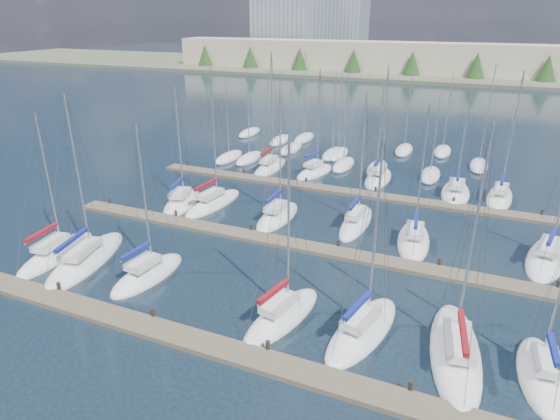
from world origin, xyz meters
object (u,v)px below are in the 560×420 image
at_px(sailboat_o, 315,172).
at_px(sailboat_d, 282,316).
at_px(sailboat_a, 56,254).
at_px(sailboat_l, 413,240).
at_px(sailboat_g, 541,374).
at_px(sailboat_n, 270,167).
at_px(sailboat_k, 356,222).
at_px(sailboat_f, 455,353).
at_px(sailboat_b, 86,260).
at_px(sailboat_m, 548,257).
at_px(sailboat_j, 278,216).
at_px(sailboat_q, 455,193).
at_px(sailboat_r, 499,198).
at_px(sailboat_i, 213,203).
at_px(sailboat_c, 148,274).
at_px(sailboat_e, 363,330).
at_px(sailboat_p, 378,178).
at_px(sailboat_h, 182,202).

bearing_deg(sailboat_o, sailboat_d, -61.92).
bearing_deg(sailboat_a, sailboat_o, 58.68).
bearing_deg(sailboat_l, sailboat_o, 127.68).
bearing_deg(sailboat_l, sailboat_g, -64.11).
distance_m(sailboat_d, sailboat_g, 14.83).
bearing_deg(sailboat_n, sailboat_k, -41.71).
xyz_separation_m(sailboat_d, sailboat_n, (-13.65, 28.29, 0.01)).
bearing_deg(sailboat_f, sailboat_n, 123.38).
xyz_separation_m(sailboat_g, sailboat_b, (-31.93, 0.16, -0.02)).
xyz_separation_m(sailboat_m, sailboat_a, (-36.42, -14.97, 0.01)).
bearing_deg(sailboat_j, sailboat_b, -126.39).
relative_size(sailboat_l, sailboat_n, 0.84).
bearing_deg(sailboat_k, sailboat_q, 56.54).
relative_size(sailboat_l, sailboat_r, 0.90).
xyz_separation_m(sailboat_m, sailboat_j, (-23.00, -1.04, 0.01)).
distance_m(sailboat_i, sailboat_c, 14.44).
relative_size(sailboat_l, sailboat_a, 1.02).
height_order(sailboat_l, sailboat_r, sailboat_r).
relative_size(sailboat_i, sailboat_j, 1.10).
relative_size(sailboat_e, sailboat_p, 0.96).
xyz_separation_m(sailboat_e, sailboat_n, (-18.73, 27.67, 0.01)).
bearing_deg(sailboat_g, sailboat_j, 143.85).
relative_size(sailboat_k, sailboat_b, 0.94).
xyz_separation_m(sailboat_r, sailboat_a, (-32.95, -27.68, -0.01)).
xyz_separation_m(sailboat_o, sailboat_c, (-3.32, -27.92, -0.01)).
height_order(sailboat_p, sailboat_q, sailboat_p).
bearing_deg(sailboat_a, sailboat_q, 35.77).
distance_m(sailboat_e, sailboat_q, 27.51).
bearing_deg(sailboat_d, sailboat_i, 144.65).
height_order(sailboat_r, sailboat_f, sailboat_f).
xyz_separation_m(sailboat_h, sailboat_n, (3.45, 14.32, 0.02)).
bearing_deg(sailboat_f, sailboat_k, 114.79).
height_order(sailboat_l, sailboat_d, sailboat_d).
bearing_deg(sailboat_c, sailboat_i, 105.64).
distance_m(sailboat_r, sailboat_j, 23.88).
relative_size(sailboat_a, sailboat_j, 0.94).
relative_size(sailboat_e, sailboat_l, 1.06).
bearing_deg(sailboat_e, sailboat_q, 94.65).
xyz_separation_m(sailboat_c, sailboat_a, (-8.86, -0.24, -0.00)).
height_order(sailboat_m, sailboat_b, sailboat_b).
xyz_separation_m(sailboat_g, sailboat_q, (-6.31, 27.30, -0.02)).
xyz_separation_m(sailboat_c, sailboat_j, (4.56, 13.69, 0.00)).
height_order(sailboat_k, sailboat_a, sailboat_k).
relative_size(sailboat_e, sailboat_f, 0.94).
height_order(sailboat_e, sailboat_f, sailboat_f).
relative_size(sailboat_i, sailboat_q, 1.18).
distance_m(sailboat_c, sailboat_n, 27.55).
height_order(sailboat_o, sailboat_j, sailboat_o).
xyz_separation_m(sailboat_h, sailboat_p, (16.88, 15.56, 0.01)).
height_order(sailboat_i, sailboat_b, sailboat_i).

